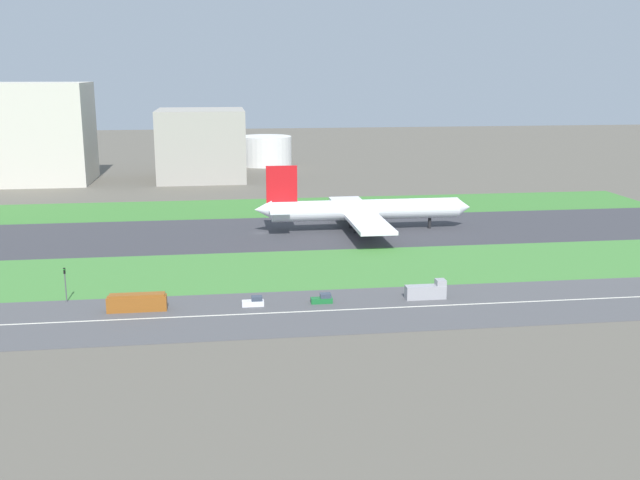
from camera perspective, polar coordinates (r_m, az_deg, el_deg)
ground_plane at (r=215.63m, az=-4.64°, el=0.51°), size 800.00×800.00×0.00m
runway at (r=215.62m, az=-4.64°, el=0.52°), size 280.00×46.00×0.10m
grass_median_north at (r=255.76m, az=-5.18°, el=2.49°), size 280.00×36.00×0.10m
grass_median_south at (r=175.88m, az=-3.86°, el=-2.34°), size 280.00×36.00×0.10m
highway at (r=145.35m, az=-2.95°, el=-5.66°), size 280.00×28.00×0.10m
highway_centerline at (r=145.33m, az=-2.95°, el=-5.64°), size 266.00×0.50×0.01m
airliner at (r=217.99m, az=3.16°, el=2.34°), size 65.00×56.00×19.70m
bus_1 at (r=150.05m, az=-14.01°, el=-4.73°), size 11.60×2.50×3.50m
car_2 at (r=150.74m, az=0.21°, el=-4.60°), size 4.40×1.80×2.00m
truck_2 at (r=154.99m, az=8.28°, el=-3.95°), size 8.40×2.50×4.00m
car_5 at (r=149.50m, az=-5.14°, el=-4.81°), size 4.40×1.80×2.00m
traffic_light at (r=159.29m, az=-19.16°, el=-3.11°), size 0.36×0.50×7.20m
terminal_building at (r=334.60m, az=-21.63°, el=7.71°), size 49.64×35.90×41.74m
hangar_building at (r=325.83m, az=-9.18°, el=7.32°), size 37.05×38.49×30.26m
fuel_tank_west at (r=371.37m, az=-8.98°, el=6.82°), size 23.46×23.46×14.93m
fuel_tank_centre at (r=372.07m, az=-4.24°, el=6.92°), size 25.94×25.94×14.53m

